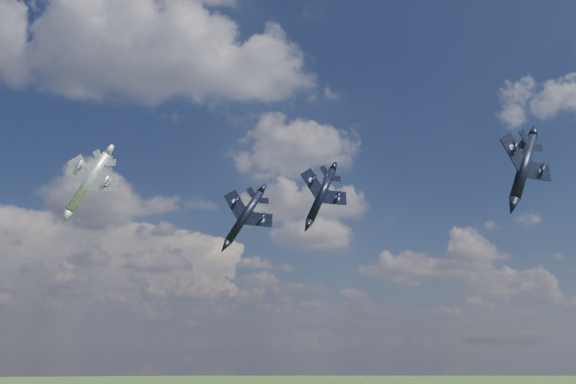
{
  "coord_description": "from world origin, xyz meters",
  "views": [
    {
      "loc": [
        -8.54,
        -65.88,
        59.83
      ],
      "look_at": [
        1.85,
        17.48,
        82.18
      ],
      "focal_mm": 35.0,
      "sensor_mm": 36.0,
      "label": 1
    }
  ],
  "objects": [
    {
      "name": "jet_right_navy",
      "position": [
        28.76,
        -3.5,
        80.69
      ],
      "size": [
        14.08,
        16.24,
        6.96
      ],
      "primitive_type": null,
      "rotation": [
        0.0,
        0.47,
        0.35
      ],
      "color": "black"
    },
    {
      "name": "jet_lead_navy",
      "position": [
        -4.73,
        19.53,
        78.54
      ],
      "size": [
        10.83,
        13.98,
        7.1
      ],
      "primitive_type": null,
      "rotation": [
        0.0,
        0.54,
        0.12
      ],
      "color": "black"
    },
    {
      "name": "jet_left_silver",
      "position": [
        -27.66,
        15.42,
        82.12
      ],
      "size": [
        13.1,
        15.65,
        7.35
      ],
      "primitive_type": null,
      "rotation": [
        0.0,
        0.54,
        -0.28
      ],
      "color": "gray"
    },
    {
      "name": "jet_high_navy",
      "position": [
        11.02,
        38.48,
        87.39
      ],
      "size": [
        17.02,
        19.68,
        8.3
      ],
      "primitive_type": null,
      "rotation": [
        0.0,
        0.45,
        0.34
      ],
      "color": "black"
    }
  ]
}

